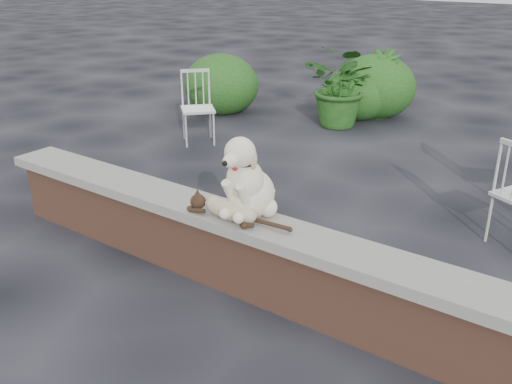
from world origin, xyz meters
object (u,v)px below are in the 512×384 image
Objects in this scene: potted_plant_b at (379,83)px; dog at (251,174)px; cat at (230,208)px; potted_plant_a at (343,86)px; chair_a at (198,108)px.

dog is at bearing -75.77° from potted_plant_b.
dog is at bearing 61.12° from cat.
cat is at bearing -72.41° from potted_plant_a.
cat is 1.04× the size of chair_a.
dog is 3.63m from chair_a.
cat is 5.33m from potted_plant_b.
potted_plant_a is (-1.39, 4.38, -0.07)m from cat.
cat is 3.65m from chair_a.
chair_a reaches higher than cat.
chair_a is at bearing 133.94° from cat.
cat is 0.82× the size of potted_plant_a.
potted_plant_b is (0.19, 0.81, -0.08)m from potted_plant_a.
dog is 0.66× the size of chair_a.
chair_a is (-2.57, 2.59, -0.19)m from cat.
potted_plant_a is at bearing 106.79° from cat.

